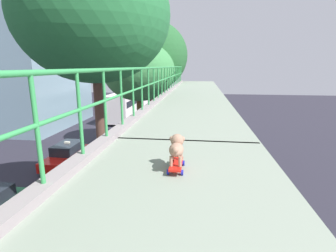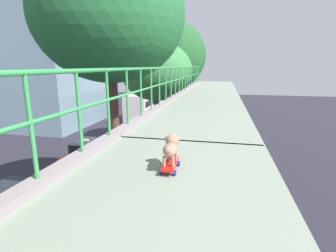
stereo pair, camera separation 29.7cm
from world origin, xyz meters
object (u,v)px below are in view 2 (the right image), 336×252
at_px(car_green_fourth, 1,206).
at_px(toy_skateboard, 170,165).
at_px(city_bus, 148,102).
at_px(small_dog, 171,147).
at_px(car_yellow_cab_fifth, 108,183).
at_px(car_red_taxi_sixth, 86,152).

distance_m(car_green_fourth, toy_skateboard, 11.35).
distance_m(city_bus, toy_skateboard, 30.93).
bearing_deg(small_dog, toy_skateboard, -89.16).
height_order(car_yellow_cab_fifth, small_dog, small_dog).
bearing_deg(car_red_taxi_sixth, toy_skateboard, -55.55).
relative_size(city_bus, toy_skateboard, 27.26).
relative_size(car_green_fourth, small_dog, 11.00).
height_order(car_yellow_cab_fifth, toy_skateboard, toy_skateboard).
bearing_deg(car_red_taxi_sixth, city_bus, 90.98).
bearing_deg(city_bus, small_dog, -72.92).
relative_size(car_red_taxi_sixth, small_dog, 10.73).
relative_size(car_yellow_cab_fifth, small_dog, 10.11).
bearing_deg(toy_skateboard, car_yellow_cab_fifth, 120.66).
height_order(car_red_taxi_sixth, toy_skateboard, toy_skateboard).
height_order(city_bus, small_dog, small_dog).
bearing_deg(car_red_taxi_sixth, small_dog, -55.48).
bearing_deg(car_yellow_cab_fifth, car_red_taxi_sixth, 131.37).
distance_m(city_bus, small_dog, 30.92).
xyz_separation_m(car_yellow_cab_fifth, car_red_taxi_sixth, (-3.63, 4.12, 0.05)).
height_order(car_yellow_cab_fifth, city_bus, city_bus).
distance_m(car_yellow_cab_fifth, toy_skateboard, 11.14).
height_order(car_green_fourth, city_bus, city_bus).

